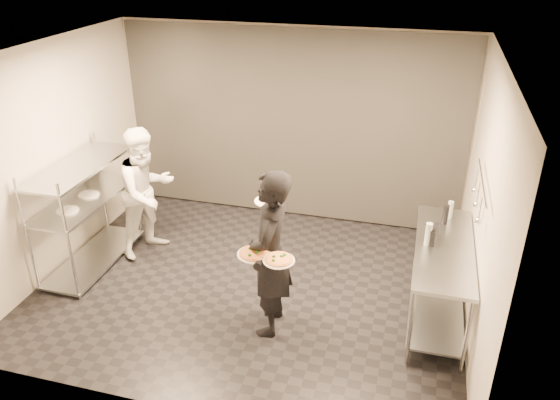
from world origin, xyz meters
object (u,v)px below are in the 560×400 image
(salad_plate, at_px, (269,200))
(bottle_clear, at_px, (450,210))
(bottle_green, at_px, (428,234))
(pizza_plate_near, at_px, (254,253))
(pos_monitor, at_px, (434,234))
(prep_counter, at_px, (441,269))
(bottle_dark, at_px, (445,214))
(chef, at_px, (147,192))
(waiter, at_px, (270,254))
(pizza_plate_far, at_px, (279,259))
(pass_rack, at_px, (86,209))

(salad_plate, xyz_separation_m, bottle_clear, (1.87, 1.02, -0.38))
(salad_plate, height_order, bottle_green, salad_plate)
(salad_plate, bearing_deg, pizza_plate_near, -91.83)
(pizza_plate_near, height_order, salad_plate, salad_plate)
(salad_plate, relative_size, pos_monitor, 1.27)
(pos_monitor, relative_size, bottle_clear, 1.16)
(prep_counter, relative_size, pizza_plate_near, 5.17)
(pos_monitor, distance_m, bottle_dark, 0.46)
(bottle_clear, bearing_deg, prep_counter, -93.88)
(pizza_plate_near, distance_m, bottle_clear, 2.41)
(chef, relative_size, bottle_green, 6.94)
(chef, relative_size, pos_monitor, 7.17)
(prep_counter, relative_size, waiter, 0.97)
(chef, bearing_deg, pos_monitor, -71.99)
(chef, xyz_separation_m, bottle_green, (3.55, -0.49, 0.18))
(bottle_green, bearing_deg, pos_monitor, 50.27)
(pizza_plate_far, distance_m, salad_plate, 0.71)
(pass_rack, xyz_separation_m, bottle_clear, (4.37, 0.66, 0.26))
(chef, bearing_deg, bottle_green, -73.33)
(pizza_plate_far, xyz_separation_m, bottle_dark, (1.56, 1.43, -0.02))
(waiter, height_order, bottle_clear, waiter)
(prep_counter, relative_size, bottle_green, 7.21)
(pizza_plate_near, height_order, bottle_green, bottle_green)
(pizza_plate_far, bearing_deg, pos_monitor, 34.14)
(bottle_green, relative_size, bottle_clear, 1.20)
(pizza_plate_far, bearing_deg, pass_rack, 161.61)
(bottle_dark, bearing_deg, pass_rack, -173.29)
(prep_counter, height_order, bottle_clear, bottle_clear)
(prep_counter, relative_size, salad_plate, 5.85)
(pos_monitor, bearing_deg, pizza_plate_near, -142.70)
(pos_monitor, bearing_deg, salad_plate, -156.56)
(waiter, height_order, chef, waiter)
(pass_rack, xyz_separation_m, pizza_plate_near, (2.49, -0.84, 0.27))
(pos_monitor, relative_size, bottle_green, 0.97)
(pizza_plate_near, bearing_deg, waiter, 60.58)
(pos_monitor, height_order, bottle_green, bottle_green)
(pass_rack, bearing_deg, chef, 38.64)
(pizza_plate_far, bearing_deg, chef, 147.11)
(waiter, bearing_deg, pizza_plate_far, 26.29)
(waiter, bearing_deg, pos_monitor, 108.32)
(pizza_plate_far, height_order, bottle_green, bottle_green)
(chef, distance_m, pizza_plate_far, 2.58)
(pizza_plate_far, distance_m, bottle_dark, 2.11)
(pos_monitor, bearing_deg, pizza_plate_far, -136.25)
(pizza_plate_near, distance_m, pos_monitor, 1.95)
(bottle_dark, bearing_deg, salad_plate, -154.56)
(salad_plate, distance_m, pos_monitor, 1.80)
(pos_monitor, xyz_separation_m, bottle_green, (-0.06, -0.08, 0.04))
(pass_rack, height_order, bottle_clear, pass_rack)
(waiter, relative_size, pizza_plate_far, 5.91)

